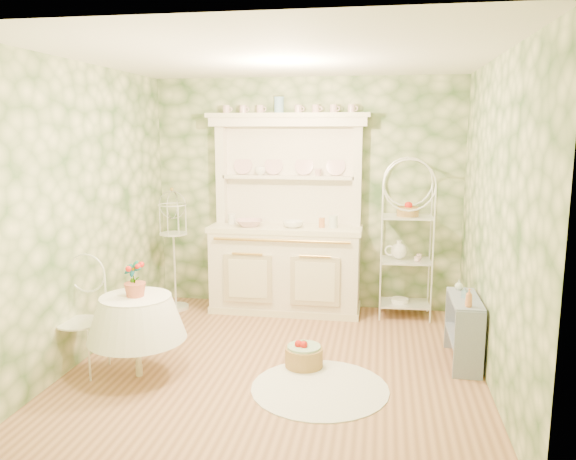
% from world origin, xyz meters
% --- Properties ---
extents(floor, '(3.60, 3.60, 0.00)m').
position_xyz_m(floor, '(0.00, 0.00, 0.00)').
color(floor, tan).
rests_on(floor, ground).
extents(ceiling, '(3.60, 3.60, 0.00)m').
position_xyz_m(ceiling, '(0.00, 0.00, 2.70)').
color(ceiling, white).
rests_on(ceiling, floor).
extents(wall_left, '(3.60, 3.60, 0.00)m').
position_xyz_m(wall_left, '(-1.80, 0.00, 1.35)').
color(wall_left, beige).
rests_on(wall_left, floor).
extents(wall_right, '(3.60, 3.60, 0.00)m').
position_xyz_m(wall_right, '(1.80, 0.00, 1.35)').
color(wall_right, beige).
rests_on(wall_right, floor).
extents(wall_back, '(3.60, 3.60, 0.00)m').
position_xyz_m(wall_back, '(0.00, 1.80, 1.35)').
color(wall_back, beige).
rests_on(wall_back, floor).
extents(wall_front, '(3.60, 3.60, 0.00)m').
position_xyz_m(wall_front, '(0.00, -1.80, 1.35)').
color(wall_front, beige).
rests_on(wall_front, floor).
extents(kitchen_dresser, '(1.87, 0.61, 2.29)m').
position_xyz_m(kitchen_dresser, '(-0.20, 1.52, 1.15)').
color(kitchen_dresser, white).
rests_on(kitchen_dresser, floor).
extents(bakers_rack, '(0.58, 0.43, 1.82)m').
position_xyz_m(bakers_rack, '(1.17, 1.55, 0.91)').
color(bakers_rack, white).
rests_on(bakers_rack, floor).
extents(side_shelf, '(0.26, 0.68, 0.58)m').
position_xyz_m(side_shelf, '(1.65, 0.30, 0.29)').
color(side_shelf, '#8690A8').
rests_on(side_shelf, floor).
extents(round_table, '(0.91, 0.91, 0.79)m').
position_xyz_m(round_table, '(-1.15, -0.45, 0.39)').
color(round_table, white).
rests_on(round_table, floor).
extents(cafe_chair, '(0.40, 0.40, 0.88)m').
position_xyz_m(cafe_chair, '(-1.68, -0.45, 0.44)').
color(cafe_chair, white).
rests_on(cafe_chair, floor).
extents(birdcage_stand, '(0.38, 0.38, 1.42)m').
position_xyz_m(birdcage_stand, '(-1.50, 1.37, 0.71)').
color(birdcage_stand, white).
rests_on(birdcage_stand, floor).
extents(floor_basket, '(0.43, 0.43, 0.22)m').
position_xyz_m(floor_basket, '(0.24, -0.04, 0.11)').
color(floor_basket, '#A97F46').
rests_on(floor_basket, floor).
extents(lace_rug, '(1.38, 1.38, 0.01)m').
position_xyz_m(lace_rug, '(0.42, -0.45, 0.00)').
color(lace_rug, white).
rests_on(lace_rug, floor).
extents(bowl_floral, '(0.39, 0.39, 0.08)m').
position_xyz_m(bowl_floral, '(-0.61, 1.45, 1.02)').
color(bowl_floral, white).
rests_on(bowl_floral, kitchen_dresser).
extents(bowl_white, '(0.29, 0.29, 0.07)m').
position_xyz_m(bowl_white, '(-0.10, 1.45, 1.02)').
color(bowl_white, white).
rests_on(bowl_white, kitchen_dresser).
extents(cup_left, '(0.13, 0.13, 0.10)m').
position_xyz_m(cup_left, '(-0.53, 1.68, 1.61)').
color(cup_left, white).
rests_on(cup_left, kitchen_dresser).
extents(cup_right, '(0.09, 0.09, 0.08)m').
position_xyz_m(cup_right, '(0.15, 1.66, 1.61)').
color(cup_right, white).
rests_on(cup_right, kitchen_dresser).
extents(potted_geranium, '(0.18, 0.15, 0.30)m').
position_xyz_m(potted_geranium, '(-1.16, -0.45, 0.85)').
color(potted_geranium, '#3F7238').
rests_on(potted_geranium, round_table).
extents(bottle_amber, '(0.08, 0.08, 0.16)m').
position_xyz_m(bottle_amber, '(1.64, 0.03, 0.68)').
color(bottle_amber, '#CF7D4A').
rests_on(bottle_amber, side_shelf).
extents(bottle_blue, '(0.06, 0.06, 0.10)m').
position_xyz_m(bottle_blue, '(1.64, 0.30, 0.65)').
color(bottle_blue, '#77A4C5').
rests_on(bottle_blue, side_shelf).
extents(bottle_glass, '(0.09, 0.09, 0.10)m').
position_xyz_m(bottle_glass, '(1.62, 0.56, 0.65)').
color(bottle_glass, silver).
rests_on(bottle_glass, side_shelf).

